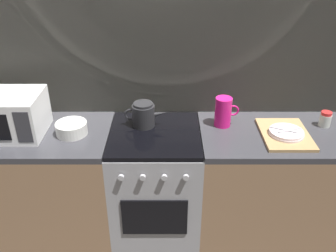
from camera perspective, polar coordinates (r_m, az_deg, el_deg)
ground_plane at (r=2.93m, az=-1.77°, el=-16.42°), size 8.00×8.00×0.00m
back_wall at (r=2.53m, az=-1.99°, el=8.53°), size 3.60×0.05×2.40m
counter_left at (r=2.81m, az=-20.86°, el=-8.95°), size 1.20×0.60×0.90m
stove_unit at (r=2.63m, az=-1.92°, el=-9.57°), size 0.60×0.63×0.90m
counter_right at (r=2.75m, az=17.43°, el=-9.12°), size 1.20×0.60×0.90m
microwave at (r=2.52m, az=-23.97°, el=1.70°), size 0.46×0.35×0.27m
kettle at (r=2.42m, az=-3.86°, el=1.77°), size 0.28×0.15×0.17m
mixing_bowl at (r=2.42m, az=-14.87°, el=-0.37°), size 0.20×0.20×0.08m
pitcher at (r=2.44m, az=8.62°, el=2.21°), size 0.16×0.11×0.20m
dish_pile at (r=2.44m, az=17.85°, el=-1.14°), size 0.30×0.40×0.06m
spice_jar at (r=2.64m, az=23.34°, el=1.00°), size 0.08×0.08×0.10m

